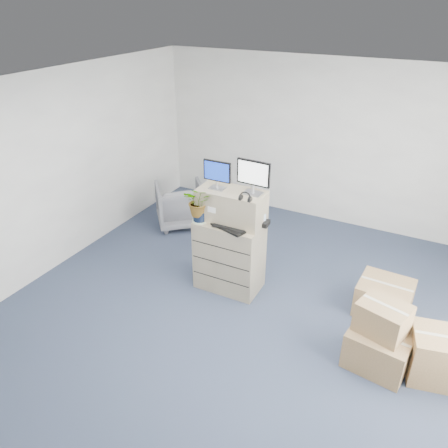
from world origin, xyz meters
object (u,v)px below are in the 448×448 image
(office_chair, at_px, (180,203))
(water_bottle, at_px, (239,216))
(filing_cabinet_lower, at_px, (229,255))
(potted_plant, at_px, (199,205))
(monitor_left, at_px, (217,173))
(keyboard, at_px, (229,227))
(monitor_right, at_px, (253,175))

(office_chair, bearing_deg, water_bottle, 103.54)
(water_bottle, bearing_deg, filing_cabinet_lower, -172.10)
(office_chair, bearing_deg, potted_plant, 90.73)
(monitor_left, relative_size, keyboard, 0.77)
(keyboard, bearing_deg, potted_plant, -162.37)
(office_chair, bearing_deg, monitor_left, 98.10)
(monitor_left, bearing_deg, potted_plant, -134.69)
(office_chair, bearing_deg, filing_cabinet_lower, 101.18)
(filing_cabinet_lower, xyz_separation_m, monitor_left, (-0.19, 0.02, 1.15))
(filing_cabinet_lower, xyz_separation_m, monitor_right, (0.28, 0.08, 1.18))
(keyboard, bearing_deg, office_chair, 156.92)
(monitor_right, height_order, water_bottle, monitor_right)
(filing_cabinet_lower, distance_m, keyboard, 0.54)
(filing_cabinet_lower, relative_size, water_bottle, 4.45)
(filing_cabinet_lower, relative_size, potted_plant, 2.28)
(monitor_left, xyz_separation_m, monitor_right, (0.47, 0.06, 0.04))
(filing_cabinet_lower, distance_m, potted_plant, 0.83)
(monitor_right, distance_m, water_bottle, 0.59)
(keyboard, xyz_separation_m, water_bottle, (0.05, 0.16, 0.10))
(monitor_left, bearing_deg, monitor_right, 6.75)
(monitor_right, distance_m, potted_plant, 0.82)
(keyboard, relative_size, potted_plant, 1.10)
(filing_cabinet_lower, bearing_deg, monitor_left, 172.91)
(water_bottle, distance_m, potted_plant, 0.53)
(water_bottle, height_order, potted_plant, potted_plant)
(filing_cabinet_lower, xyz_separation_m, water_bottle, (0.12, 0.02, 0.62))
(keyboard, bearing_deg, filing_cabinet_lower, 131.82)
(water_bottle, bearing_deg, office_chair, 144.31)
(keyboard, bearing_deg, monitor_left, 164.00)
(monitor_left, xyz_separation_m, office_chair, (-1.43, 1.25, -1.24))
(monitor_left, distance_m, potted_plant, 0.48)
(keyboard, relative_size, office_chair, 0.60)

